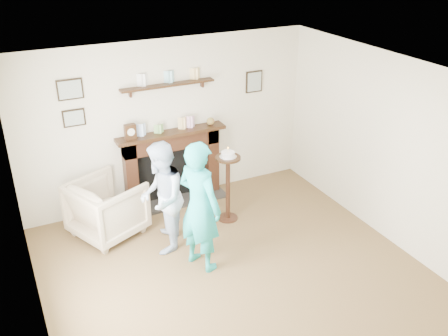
{
  "coord_description": "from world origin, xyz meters",
  "views": [
    {
      "loc": [
        -2.33,
        -4.15,
        3.9
      ],
      "look_at": [
        0.15,
        0.9,
        1.16
      ],
      "focal_mm": 40.0,
      "sensor_mm": 36.0,
      "label": 1
    }
  ],
  "objects_px": {
    "man": "(165,247)",
    "pedestal_table": "(228,176)",
    "woman": "(201,264)",
    "armchair": "(110,233)"
  },
  "relations": [
    {
      "from": "man",
      "to": "pedestal_table",
      "type": "distance_m",
      "value": 1.33
    },
    {
      "from": "woman",
      "to": "pedestal_table",
      "type": "distance_m",
      "value": 1.35
    },
    {
      "from": "man",
      "to": "woman",
      "type": "height_order",
      "value": "woman"
    },
    {
      "from": "armchair",
      "to": "woman",
      "type": "bearing_deg",
      "value": -168.91
    },
    {
      "from": "armchair",
      "to": "man",
      "type": "distance_m",
      "value": 0.88
    },
    {
      "from": "pedestal_table",
      "to": "armchair",
      "type": "bearing_deg",
      "value": 166.86
    },
    {
      "from": "armchair",
      "to": "man",
      "type": "xyz_separation_m",
      "value": [
        0.58,
        -0.66,
        0.0
      ]
    },
    {
      "from": "armchair",
      "to": "pedestal_table",
      "type": "xyz_separation_m",
      "value": [
        1.67,
        -0.39,
        0.71
      ]
    },
    {
      "from": "woman",
      "to": "pedestal_table",
      "type": "relative_size",
      "value": 1.48
    },
    {
      "from": "armchair",
      "to": "woman",
      "type": "xyz_separation_m",
      "value": [
        0.87,
        -1.22,
        0.0
      ]
    }
  ]
}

